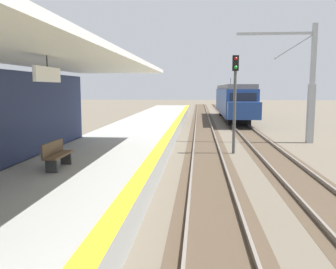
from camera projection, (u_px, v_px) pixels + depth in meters
The scene contains 7 objects.
station_platform at pixel (104, 161), 14.75m from camera, with size 5.00×80.00×0.91m.
track_pair_nearest_platform at pixel (207, 155), 18.37m from camera, with size 2.34×120.00×0.16m.
track_pair_middle at pixel (274, 156), 18.08m from camera, with size 2.34×120.00×0.16m.
approaching_train at pixel (233, 100), 39.41m from camera, with size 2.93×19.60×4.76m.
rail_signal_post at pixel (235, 94), 18.63m from camera, with size 0.32×0.34×5.20m.
catenary_pylon_far_side at pixel (307, 87), 22.30m from camera, with size 5.00×0.40×7.50m.
platform_bench at pixel (57, 154), 11.43m from camera, with size 0.45×1.60×0.88m.
Camera 1 is at (1.44, 1.81, 3.49)m, focal length 37.69 mm.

